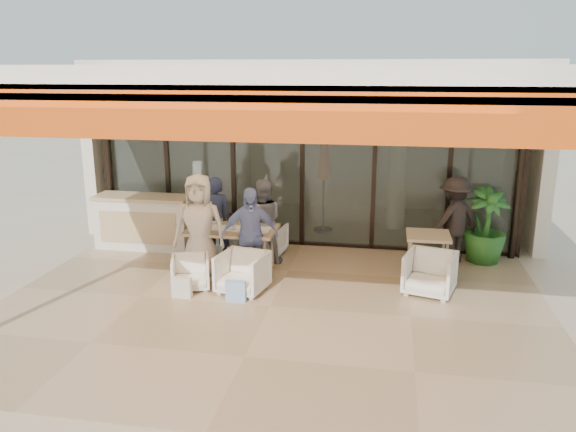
# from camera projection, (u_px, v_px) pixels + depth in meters

# --- Properties ---
(ground) EXTENTS (70.00, 70.00, 0.00)m
(ground) POSITION_uv_depth(u_px,v_px,m) (270.00, 308.00, 8.16)
(ground) COLOR #C6B293
(ground) RESTS_ON ground
(terrace_floor) EXTENTS (8.00, 6.00, 0.01)m
(terrace_floor) POSITION_uv_depth(u_px,v_px,m) (270.00, 307.00, 8.15)
(terrace_floor) COLOR tan
(terrace_floor) RESTS_ON ground
(terrace_structure) EXTENTS (8.00, 6.00, 3.40)m
(terrace_structure) POSITION_uv_depth(u_px,v_px,m) (264.00, 78.00, 7.07)
(terrace_structure) COLOR silver
(terrace_structure) RESTS_ON ground
(glass_storefront) EXTENTS (8.08, 0.10, 3.20)m
(glass_storefront) POSITION_uv_depth(u_px,v_px,m) (302.00, 165.00, 10.60)
(glass_storefront) COLOR #9EADA3
(glass_storefront) RESTS_ON ground
(interior_block) EXTENTS (9.05, 3.62, 3.52)m
(interior_block) POSITION_uv_depth(u_px,v_px,m) (318.00, 120.00, 12.64)
(interior_block) COLOR silver
(interior_block) RESTS_ON ground
(host_counter) EXTENTS (1.85, 0.65, 1.04)m
(host_counter) POSITION_uv_depth(u_px,v_px,m) (144.00, 222.00, 10.71)
(host_counter) COLOR silver
(host_counter) RESTS_ON ground
(dining_table) EXTENTS (1.50, 0.90, 0.93)m
(dining_table) POSITION_uv_depth(u_px,v_px,m) (232.00, 232.00, 9.52)
(dining_table) COLOR tan
(dining_table) RESTS_ON ground
(chair_far_left) EXTENTS (0.81, 0.77, 0.73)m
(chair_far_left) POSITION_uv_depth(u_px,v_px,m) (225.00, 233.00, 10.57)
(chair_far_left) COLOR white
(chair_far_left) RESTS_ON ground
(chair_far_right) EXTENTS (0.68, 0.65, 0.63)m
(chair_far_right) POSITION_uv_depth(u_px,v_px,m) (268.00, 238.00, 10.44)
(chair_far_right) COLOR white
(chair_far_right) RESTS_ON ground
(chair_near_left) EXTENTS (0.72, 0.70, 0.59)m
(chair_near_left) POSITION_uv_depth(u_px,v_px,m) (190.00, 271.00, 8.78)
(chair_near_left) COLOR white
(chair_near_left) RESTS_ON ground
(chair_near_right) EXTENTS (0.80, 0.77, 0.71)m
(chair_near_right) POSITION_uv_depth(u_px,v_px,m) (242.00, 271.00, 8.62)
(chair_near_right) COLOR white
(chair_near_right) RESTS_ON ground
(diner_navy) EXTENTS (0.60, 0.44, 1.54)m
(diner_navy) POSITION_uv_depth(u_px,v_px,m) (216.00, 219.00, 9.99)
(diner_navy) COLOR #1B213D
(diner_navy) RESTS_ON ground
(diner_grey) EXTENTS (0.87, 0.76, 1.52)m
(diner_grey) POSITION_uv_depth(u_px,v_px,m) (262.00, 222.00, 9.85)
(diner_grey) COLOR slate
(diner_grey) RESTS_ON ground
(diner_cream) EXTENTS (0.90, 0.63, 1.75)m
(diner_cream) POSITION_uv_depth(u_px,v_px,m) (199.00, 227.00, 9.10)
(diner_cream) COLOR beige
(diner_cream) RESTS_ON ground
(diner_periwinkle) EXTENTS (0.99, 0.65, 1.56)m
(diner_periwinkle) POSITION_uv_depth(u_px,v_px,m) (250.00, 235.00, 8.98)
(diner_periwinkle) COLOR #748BC2
(diner_periwinkle) RESTS_ON ground
(tote_bag_cream) EXTENTS (0.30, 0.10, 0.34)m
(tote_bag_cream) POSITION_uv_depth(u_px,v_px,m) (182.00, 288.00, 8.43)
(tote_bag_cream) COLOR silver
(tote_bag_cream) RESTS_ON ground
(tote_bag_blue) EXTENTS (0.30, 0.10, 0.34)m
(tote_bag_blue) POSITION_uv_depth(u_px,v_px,m) (236.00, 292.00, 8.28)
(tote_bag_blue) COLOR #99BFD8
(tote_bag_blue) RESTS_ON ground
(side_table) EXTENTS (0.70, 0.70, 0.74)m
(side_table) POSITION_uv_depth(u_px,v_px,m) (428.00, 240.00, 9.20)
(side_table) COLOR tan
(side_table) RESTS_ON ground
(side_chair) EXTENTS (0.87, 0.84, 0.74)m
(side_chair) POSITION_uv_depth(u_px,v_px,m) (430.00, 271.00, 8.55)
(side_chair) COLOR white
(side_chair) RESTS_ON ground
(standing_woman) EXTENTS (1.16, 1.05, 1.56)m
(standing_woman) POSITION_uv_depth(u_px,v_px,m) (454.00, 220.00, 9.85)
(standing_woman) COLOR black
(standing_woman) RESTS_ON ground
(potted_palm) EXTENTS (0.98, 0.98, 1.36)m
(potted_palm) POSITION_uv_depth(u_px,v_px,m) (485.00, 226.00, 9.88)
(potted_palm) COLOR #1E5919
(potted_palm) RESTS_ON ground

